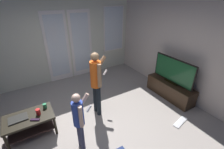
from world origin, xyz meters
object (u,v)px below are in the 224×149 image
tv_remote_black (35,120)px  flat_screen_tv (174,71)px  cup_by_laptop (45,106)px  tv_stand (170,90)px  person_adult (96,79)px  cup_near_edge (38,112)px  coffee_table (30,122)px  laptop_closed (18,119)px  person_child (79,118)px  loose_keyboard (180,122)px

tv_remote_black → flat_screen_tv: bearing=24.7°
cup_by_laptop → tv_remote_black: cup_by_laptop is taller
tv_stand → person_adult: 2.18m
cup_near_edge → cup_by_laptop: 0.21m
coffee_table → flat_screen_tv: bearing=-8.3°
coffee_table → laptop_closed: 0.22m
person_child → cup_by_laptop: bearing=114.4°
coffee_table → person_adult: bearing=-3.4°
person_child → laptop_closed: person_child is taller
tv_stand → laptop_closed: bearing=171.6°
coffee_table → tv_remote_black: (0.10, -0.17, 0.14)m
tv_stand → loose_keyboard: size_ratio=2.97×
flat_screen_tv → person_child: bearing=-173.4°
laptop_closed → tv_remote_black: 0.34m
laptop_closed → cup_near_edge: size_ratio=2.65×
coffee_table → cup_near_edge: 0.27m
person_child → loose_keyboard: 2.30m
flat_screen_tv → cup_by_laptop: size_ratio=12.08×
flat_screen_tv → person_child: 2.73m
coffee_table → person_adult: (1.45, -0.09, 0.59)m
loose_keyboard → cup_by_laptop: cup_by_laptop is taller
cup_near_edge → tv_remote_black: (-0.08, -0.14, -0.05)m
loose_keyboard → laptop_closed: laptop_closed is taller
person_child → laptop_closed: bearing=137.6°
person_adult → tv_remote_black: size_ratio=9.01×
flat_screen_tv → cup_by_laptop: (-3.13, 0.62, -0.29)m
tv_remote_black → laptop_closed: bearing=174.7°
laptop_closed → tv_remote_black: (0.27, -0.20, -0.00)m
loose_keyboard → laptop_closed: size_ratio=1.36×
tv_stand → cup_by_laptop: size_ratio=13.51×
coffee_table → person_child: 1.18m
laptop_closed → loose_keyboard: bearing=-27.0°
coffee_table → person_child: (0.76, -0.82, 0.39)m
tv_stand → person_child: person_child is taller
flat_screen_tv → cup_near_edge: size_ratio=9.57×
person_child → tv_remote_black: bearing=135.1°
flat_screen_tv → person_child: size_ratio=1.01×
tv_stand → cup_near_edge: size_ratio=10.71×
coffee_table → tv_remote_black: 0.24m
loose_keyboard → cup_by_laptop: size_ratio=4.55×
loose_keyboard → tv_remote_black: (-2.78, 1.18, 0.45)m
loose_keyboard → tv_remote_black: 3.06m
person_adult → tv_remote_black: person_adult is taller
laptop_closed → cup_near_edge: cup_near_edge is taller
person_adult → cup_near_edge: person_adult is taller
cup_by_laptop → tv_remote_black: (-0.23, -0.28, -0.04)m
cup_by_laptop → person_adult: bearing=-10.2°
person_adult → tv_remote_black: 1.42m
tv_stand → laptop_closed: (-3.64, 0.54, 0.24)m
person_child → tv_remote_black: size_ratio=7.04×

